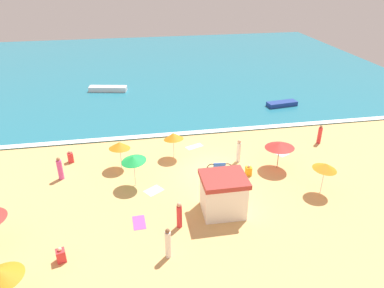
{
  "coord_description": "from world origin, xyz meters",
  "views": [
    {
      "loc": [
        -5.25,
        -21.66,
        13.72
      ],
      "look_at": [
        -0.84,
        2.82,
        0.8
      ],
      "focal_mm": 33.57,
      "sensor_mm": 36.0,
      "label": 1
    }
  ],
  "objects_px": {
    "beachgoer_3": "(168,244)",
    "beachgoer_6": "(61,255)",
    "small_boat_0": "(108,89)",
    "beachgoer_7": "(239,151)",
    "beach_umbrella_1": "(120,145)",
    "beach_umbrella_3": "(173,136)",
    "beachgoer_8": "(179,215)",
    "small_boat_1": "(282,104)",
    "beachgoer_9": "(70,157)",
    "beach_umbrella_4": "(133,159)",
    "beach_umbrella_5": "(280,145)",
    "beach_umbrella_2": "(325,167)",
    "parked_bicycle": "(219,167)",
    "lifeguard_cabana": "(223,194)",
    "beachgoer_2": "(320,135)",
    "beachgoer_1": "(60,169)",
    "beachgoer_5": "(249,171)",
    "beach_umbrella_0": "(0,274)"
  },
  "relations": [
    {
      "from": "beachgoer_3",
      "to": "beachgoer_6",
      "type": "height_order",
      "value": "beachgoer_3"
    },
    {
      "from": "beachgoer_3",
      "to": "small_boat_0",
      "type": "xyz_separation_m",
      "value": [
        -3.76,
        26.77,
        -0.49
      ]
    },
    {
      "from": "small_boat_0",
      "to": "beachgoer_7",
      "type": "bearing_deg",
      "value": -60.62
    },
    {
      "from": "beach_umbrella_1",
      "to": "beach_umbrella_3",
      "type": "height_order",
      "value": "same"
    },
    {
      "from": "beachgoer_8",
      "to": "small_boat_1",
      "type": "relative_size",
      "value": 0.52
    },
    {
      "from": "beachgoer_8",
      "to": "beachgoer_9",
      "type": "xyz_separation_m",
      "value": [
        -7.0,
        8.75,
        -0.4
      ]
    },
    {
      "from": "small_boat_0",
      "to": "small_boat_1",
      "type": "height_order",
      "value": "small_boat_0"
    },
    {
      "from": "beachgoer_6",
      "to": "beach_umbrella_4",
      "type": "bearing_deg",
      "value": 57.69
    },
    {
      "from": "beach_umbrella_5",
      "to": "small_boat_0",
      "type": "distance_m",
      "value": 23.19
    },
    {
      "from": "beach_umbrella_2",
      "to": "beach_umbrella_3",
      "type": "relative_size",
      "value": 1.05
    },
    {
      "from": "small_boat_1",
      "to": "beachgoer_6",
      "type": "bearing_deg",
      "value": -136.96
    },
    {
      "from": "parked_bicycle",
      "to": "beachgoer_9",
      "type": "height_order",
      "value": "beachgoer_9"
    },
    {
      "from": "beach_umbrella_3",
      "to": "parked_bicycle",
      "type": "relative_size",
      "value": 1.17
    },
    {
      "from": "lifeguard_cabana",
      "to": "beachgoer_2",
      "type": "distance_m",
      "value": 12.59
    },
    {
      "from": "beach_umbrella_1",
      "to": "beach_umbrella_2",
      "type": "distance_m",
      "value": 14.03
    },
    {
      "from": "beach_umbrella_1",
      "to": "beachgoer_6",
      "type": "height_order",
      "value": "beach_umbrella_1"
    },
    {
      "from": "parked_bicycle",
      "to": "small_boat_0",
      "type": "height_order",
      "value": "parked_bicycle"
    },
    {
      "from": "beachgoer_7",
      "to": "beachgoer_9",
      "type": "height_order",
      "value": "beachgoer_7"
    },
    {
      "from": "beach_umbrella_3",
      "to": "beachgoer_1",
      "type": "distance_m",
      "value": 8.37
    },
    {
      "from": "beach_umbrella_1",
      "to": "beachgoer_9",
      "type": "bearing_deg",
      "value": 158.94
    },
    {
      "from": "beachgoer_3",
      "to": "small_boat_1",
      "type": "height_order",
      "value": "beachgoer_3"
    },
    {
      "from": "beachgoer_3",
      "to": "small_boat_0",
      "type": "relative_size",
      "value": 0.41
    },
    {
      "from": "lifeguard_cabana",
      "to": "small_boat_0",
      "type": "relative_size",
      "value": 0.6
    },
    {
      "from": "beachgoer_5",
      "to": "beachgoer_6",
      "type": "xyz_separation_m",
      "value": [
        -11.92,
        -6.14,
        0.02
      ]
    },
    {
      "from": "beach_umbrella_0",
      "to": "beach_umbrella_2",
      "type": "distance_m",
      "value": 18.75
    },
    {
      "from": "beachgoer_5",
      "to": "beach_umbrella_1",
      "type": "bearing_deg",
      "value": 163.11
    },
    {
      "from": "small_boat_0",
      "to": "beachgoer_2",
      "type": "bearing_deg",
      "value": -42.67
    },
    {
      "from": "beach_umbrella_3",
      "to": "beachgoer_8",
      "type": "bearing_deg",
      "value": -95.41
    },
    {
      "from": "beach_umbrella_3",
      "to": "beach_umbrella_0",
      "type": "bearing_deg",
      "value": -127.66
    },
    {
      "from": "small_boat_1",
      "to": "beachgoer_3",
      "type": "bearing_deg",
      "value": -126.78
    },
    {
      "from": "beachgoer_7",
      "to": "small_boat_1",
      "type": "xyz_separation_m",
      "value": [
        7.72,
        10.07,
        -0.57
      ]
    },
    {
      "from": "beach_umbrella_2",
      "to": "beachgoer_9",
      "type": "relative_size",
      "value": 2.3
    },
    {
      "from": "beach_umbrella_4",
      "to": "beachgoer_5",
      "type": "bearing_deg",
      "value": -0.99
    },
    {
      "from": "beach_umbrella_4",
      "to": "beachgoer_2",
      "type": "xyz_separation_m",
      "value": [
        15.27,
        3.59,
        -1.28
      ]
    },
    {
      "from": "beach_umbrella_3",
      "to": "beach_umbrella_4",
      "type": "height_order",
      "value": "beach_umbrella_4"
    },
    {
      "from": "beachgoer_1",
      "to": "beachgoer_3",
      "type": "distance_m",
      "value": 10.8
    },
    {
      "from": "beach_umbrella_3",
      "to": "small_boat_0",
      "type": "distance_m",
      "value": 17.39
    },
    {
      "from": "beachgoer_3",
      "to": "beach_umbrella_2",
      "type": "bearing_deg",
      "value": 20.52
    },
    {
      "from": "beachgoer_2",
      "to": "small_boat_0",
      "type": "height_order",
      "value": "beachgoer_2"
    },
    {
      "from": "beach_umbrella_0",
      "to": "small_boat_1",
      "type": "relative_size",
      "value": 0.76
    },
    {
      "from": "parked_bicycle",
      "to": "small_boat_1",
      "type": "relative_size",
      "value": 0.56
    },
    {
      "from": "beachgoer_9",
      "to": "small_boat_0",
      "type": "bearing_deg",
      "value": 81.62
    },
    {
      "from": "beachgoer_8",
      "to": "beach_umbrella_0",
      "type": "bearing_deg",
      "value": -156.36
    },
    {
      "from": "lifeguard_cabana",
      "to": "beachgoer_2",
      "type": "relative_size",
      "value": 1.64
    },
    {
      "from": "beach_umbrella_4",
      "to": "small_boat_1",
      "type": "height_order",
      "value": "beach_umbrella_4"
    },
    {
      "from": "beach_umbrella_1",
      "to": "beachgoer_1",
      "type": "distance_m",
      "value": 4.35
    },
    {
      "from": "beach_umbrella_0",
      "to": "beachgoer_1",
      "type": "relative_size",
      "value": 1.46
    },
    {
      "from": "lifeguard_cabana",
      "to": "beach_umbrella_3",
      "type": "distance_m",
      "value": 7.48
    },
    {
      "from": "beachgoer_5",
      "to": "beachgoer_7",
      "type": "xyz_separation_m",
      "value": [
        -0.16,
        1.98,
        0.54
      ]
    },
    {
      "from": "parked_bicycle",
      "to": "beachgoer_5",
      "type": "relative_size",
      "value": 2.18
    }
  ]
}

